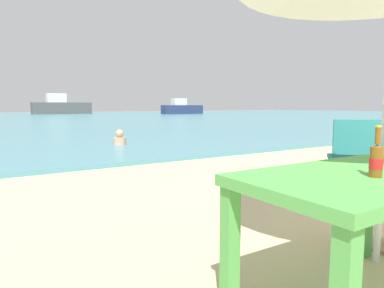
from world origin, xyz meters
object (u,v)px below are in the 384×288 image
object	(u,v)px
boat_fishing_trawler	(182,108)
bench_teal_center	(382,152)
boat_ferry	(61,107)
beer_bottle_amber	(376,159)
picnic_table_green	(361,193)
swimmer_person	(120,139)

from	to	relation	value
boat_fishing_trawler	bench_teal_center	bearing A→B (deg)	-116.55
boat_ferry	boat_fishing_trawler	bearing A→B (deg)	-31.49
bench_teal_center	boat_fishing_trawler	bearing A→B (deg)	63.45
beer_bottle_amber	boat_ferry	distance (m)	44.14
beer_bottle_amber	picnic_table_green	bearing A→B (deg)	63.17
picnic_table_green	bench_teal_center	world-z (taller)	bench_teal_center
boat_ferry	swimmer_person	bearing A→B (deg)	-98.72
boat_ferry	boat_fishing_trawler	distance (m)	15.02
swimmer_person	picnic_table_green	bearing A→B (deg)	-100.35
picnic_table_green	boat_fishing_trawler	bearing A→B (deg)	61.08
picnic_table_green	boat_ferry	xyz separation A→B (m)	(6.89, 43.49, 0.33)
picnic_table_green	boat_ferry	distance (m)	44.04
picnic_table_green	boat_ferry	size ratio (longest dim) A/B	0.20
bench_teal_center	boat_ferry	size ratio (longest dim) A/B	0.16
picnic_table_green	beer_bottle_amber	world-z (taller)	beer_bottle_amber
beer_bottle_amber	boat_fishing_trawler	distance (m)	40.84
swimmer_person	boat_ferry	world-z (taller)	boat_ferry
swimmer_person	boat_fishing_trawler	distance (m)	33.48
picnic_table_green	boat_fishing_trawler	xyz separation A→B (m)	(19.70, 35.65, 0.12)
swimmer_person	boat_ferry	xyz separation A→B (m)	(5.50, 35.87, 0.75)
picnic_table_green	boat_fishing_trawler	distance (m)	40.73
boat_ferry	boat_fishing_trawler	xyz separation A→B (m)	(12.80, -7.84, -0.21)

